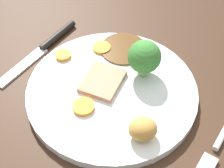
# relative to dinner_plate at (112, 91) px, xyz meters

# --- Properties ---
(dining_table) EXTENTS (1.20, 0.84, 0.04)m
(dining_table) POSITION_rel_dinner_plate_xyz_m (0.03, 0.02, -0.02)
(dining_table) COLOR #382316
(dining_table) RESTS_ON ground
(dinner_plate) EXTENTS (0.26, 0.26, 0.01)m
(dinner_plate) POSITION_rel_dinner_plate_xyz_m (0.00, 0.00, 0.00)
(dinner_plate) COLOR white
(dinner_plate) RESTS_ON dining_table
(gravy_pool) EXTENTS (0.08, 0.08, 0.00)m
(gravy_pool) POSITION_rel_dinner_plate_xyz_m (0.03, -0.08, 0.01)
(gravy_pool) COLOR #563819
(gravy_pool) RESTS_ON dinner_plate
(meat_slice_main) EXTENTS (0.06, 0.07, 0.01)m
(meat_slice_main) POSITION_rel_dinner_plate_xyz_m (0.02, -0.00, 0.01)
(meat_slice_main) COLOR tan
(meat_slice_main) RESTS_ON dinner_plate
(roast_potato_left) EXTENTS (0.05, 0.05, 0.03)m
(roast_potato_left) POSITION_rel_dinner_plate_xyz_m (-0.08, 0.05, 0.02)
(roast_potato_left) COLOR #BC8C42
(roast_potato_left) RESTS_ON dinner_plate
(carrot_coin_front) EXTENTS (0.03, 0.03, 0.01)m
(carrot_coin_front) POSITION_rel_dinner_plate_xyz_m (0.10, -0.02, 0.01)
(carrot_coin_front) COLOR orange
(carrot_coin_front) RESTS_ON dinner_plate
(carrot_coin_back) EXTENTS (0.03, 0.03, 0.01)m
(carrot_coin_back) POSITION_rel_dinner_plate_xyz_m (0.02, 0.05, 0.01)
(carrot_coin_back) COLOR orange
(carrot_coin_back) RESTS_ON dinner_plate
(carrot_coin_side) EXTENTS (0.03, 0.03, 0.00)m
(carrot_coin_side) POSITION_rel_dinner_plate_xyz_m (0.06, -0.07, 0.01)
(carrot_coin_side) COLOR orange
(carrot_coin_side) RESTS_ON dinner_plate
(broccoli_floret) EXTENTS (0.05, 0.05, 0.06)m
(broccoli_floret) POSITION_rel_dinner_plate_xyz_m (-0.02, -0.05, 0.04)
(broccoli_floret) COLOR #8CB766
(broccoli_floret) RESTS_ON dinner_plate
(fork) EXTENTS (0.02, 0.15, 0.01)m
(fork) POSITION_rel_dinner_plate_xyz_m (-0.17, -0.00, -0.00)
(fork) COLOR silver
(fork) RESTS_ON dining_table
(knife) EXTENTS (0.03, 0.19, 0.01)m
(knife) POSITION_rel_dinner_plate_xyz_m (0.15, -0.03, -0.00)
(knife) COLOR black
(knife) RESTS_ON dining_table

